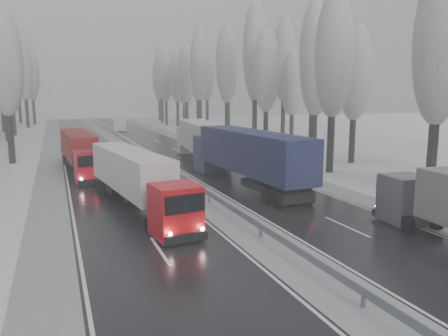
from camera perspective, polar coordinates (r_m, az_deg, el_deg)
carriageway_right at (r=40.75m, az=0.39°, el=-0.65°), size 7.50×200.00×0.03m
carriageway_left at (r=38.22m, az=-14.41°, el=-1.64°), size 7.50×200.00×0.03m
median_slush at (r=39.15m, az=-6.77°, el=-1.13°), size 3.00×200.00×0.04m
shoulder_right at (r=42.79m, az=6.57°, el=-0.22°), size 2.40×200.00×0.04m
shoulder_left at (r=37.99m, az=-21.84°, el=-2.09°), size 2.40×200.00×0.04m
median_guardrail at (r=39.04m, az=-6.78°, el=-0.30°), size 0.12×200.00×0.76m
tree_16 at (r=33.77m, az=26.48°, el=14.41°), size 3.60×3.60×16.53m
tree_18 at (r=42.02m, az=14.18°, el=14.00°), size 3.60×3.60×16.58m
tree_19 at (r=48.42m, az=16.78°, el=11.75°), size 3.60×3.60×14.57m
tree_20 at (r=50.60m, az=11.93°, el=12.66°), size 3.60×3.60×15.71m
tree_21 at (r=55.30m, az=11.68°, el=14.32°), size 3.60×3.60×18.62m
tree_22 at (r=59.24m, az=5.58°, el=12.43°), size 3.60×3.60×15.86m
tree_23 at (r=65.69m, az=8.95°, el=10.79°), size 3.60×3.60×13.55m
tree_24 at (r=64.69m, az=4.11°, el=14.82°), size 3.60×3.60×20.49m
tree_25 at (r=71.32m, az=7.87°, el=13.73°), size 3.60×3.60×19.44m
tree_26 at (r=73.86m, az=0.38°, el=13.35°), size 3.60×3.60×18.78m
tree_27 at (r=80.32m, az=4.17°, el=12.49°), size 3.60×3.60×17.62m
tree_28 at (r=83.52m, az=-3.19°, el=13.27°), size 3.60×3.60×19.62m
tree_29 at (r=89.73m, az=0.59°, el=12.41°), size 3.60×3.60×18.11m
tree_30 at (r=92.83m, az=-4.95°, el=12.18°), size 3.60×3.60×17.86m
tree_31 at (r=98.45m, az=-2.24°, el=12.33°), size 3.60×3.60×18.58m
tree_32 at (r=100.05m, az=-6.15°, el=11.78°), size 3.60×3.60×17.33m
tree_33 at (r=104.69m, az=-5.02°, el=10.65°), size 3.60×3.60×14.33m
tree_34 at (r=106.71m, az=-7.64°, el=11.71°), size 3.60×3.60×17.63m
tree_35 at (r=113.07m, az=-3.49°, el=11.86°), size 3.60×3.60×18.25m
tree_36 at (r=116.65m, az=-8.18°, el=12.32°), size 3.60×3.60×20.23m
tree_37 at (r=122.18m, az=-5.34°, el=11.10°), size 3.60×3.60×16.37m
tree_38 at (r=127.26m, az=-8.51°, el=11.44°), size 3.60×3.60×17.97m
tree_39 at (r=131.76m, az=-7.67°, el=10.89°), size 3.60×3.60×16.19m
tree_62 at (r=51.31m, az=-26.74°, el=12.05°), size 3.60×3.60×16.04m
tree_68 at (r=76.81m, az=-26.99°, el=11.17°), size 3.60×3.60×16.65m
tree_70 at (r=86.83m, az=-26.19°, el=11.11°), size 3.60×3.60×17.09m
tree_72 at (r=96.32m, az=-27.23°, el=10.04°), size 3.60×3.60×15.11m
tree_74 at (r=106.90m, az=-24.67°, el=11.64°), size 3.60×3.60×19.68m
tree_76 at (r=116.19m, az=-23.87°, el=11.10°), size 3.60×3.60×18.55m
tree_77 at (r=120.46m, az=-26.40°, el=9.56°), size 3.60×3.60×14.32m
tree_78 at (r=122.98m, az=-25.42°, el=11.17°), size 3.60×3.60×19.55m
tree_79 at (r=127.12m, az=-26.51°, el=10.29°), size 3.60×3.60×17.07m
truck_blue_box at (r=34.49m, az=2.75°, el=1.84°), size 3.69×17.59×4.48m
truck_cream_box at (r=47.19m, az=-3.17°, el=3.85°), size 4.58×17.20×4.37m
box_truck_distant at (r=91.31m, az=-13.45°, el=5.71°), size 3.45×8.13×2.94m
truck_red_white at (r=28.32m, az=-11.53°, el=-1.05°), size 4.03×14.31×3.64m
truck_red_red at (r=43.61m, az=-18.38°, el=2.33°), size 3.08×14.28×3.64m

